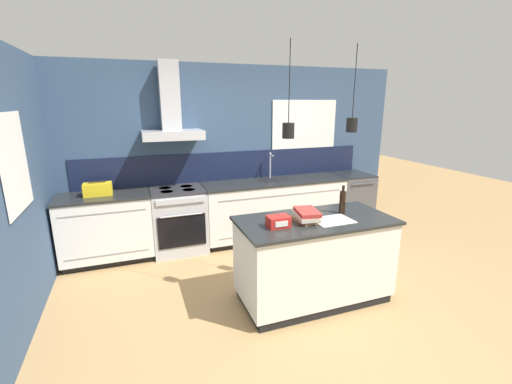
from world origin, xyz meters
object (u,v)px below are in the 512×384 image
object	(u,v)px
red_supply_box	(278,222)
book_stack	(306,215)
yellow_toolbox	(98,189)
oven_range	(179,220)
dishwasher	(350,200)
bottle_on_island	(342,202)

from	to	relation	value
red_supply_box	book_stack	bearing A→B (deg)	9.41
yellow_toolbox	red_supply_box	bearing A→B (deg)	-47.28
book_stack	red_supply_box	size ratio (longest dim) A/B	1.69
oven_range	yellow_toolbox	distance (m)	1.12
dishwasher	oven_range	bearing A→B (deg)	-179.92
yellow_toolbox	dishwasher	bearing A→B (deg)	-0.00
oven_range	red_supply_box	size ratio (longest dim) A/B	4.29
oven_range	book_stack	size ratio (longest dim) A/B	2.54
bottle_on_island	yellow_toolbox	world-z (taller)	bottle_on_island
dishwasher	bottle_on_island	world-z (taller)	bottle_on_island
oven_range	yellow_toolbox	bearing A→B (deg)	179.75
dishwasher	book_stack	size ratio (longest dim) A/B	2.54
book_stack	red_supply_box	bearing A→B (deg)	-170.59
oven_range	bottle_on_island	bearing A→B (deg)	-47.99
dishwasher	red_supply_box	size ratio (longest dim) A/B	4.29
oven_range	book_stack	bearing A→B (deg)	-59.93
bottle_on_island	book_stack	xyz separation A→B (m)	(-0.49, -0.09, -0.07)
yellow_toolbox	oven_range	bearing A→B (deg)	-0.25
dishwasher	book_stack	distance (m)	2.61
red_supply_box	dishwasher	bearing A→B (deg)	40.61
bottle_on_island	book_stack	distance (m)	0.50
dishwasher	red_supply_box	xyz separation A→B (m)	(-2.15, -1.84, 0.51)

